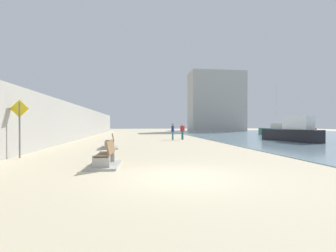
# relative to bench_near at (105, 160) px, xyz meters

# --- Properties ---
(ground_plane) EXTENTS (120.00, 120.00, 0.00)m
(ground_plane) POSITION_rel_bench_near_xyz_m (2.43, 15.76, -0.23)
(ground_plane) COLOR beige
(seawall) EXTENTS (0.80, 64.00, 3.52)m
(seawall) POSITION_rel_bench_near_xyz_m (-5.07, 15.76, 1.53)
(seawall) COLOR #ADAAA3
(seawall) RESTS_ON ground
(bench_near) EXTENTS (1.17, 2.14, 0.98)m
(bench_near) POSITION_rel_bench_near_xyz_m (0.00, 0.00, 0.00)
(bench_near) COLOR #ADAAA3
(bench_near) RESTS_ON ground
(bench_far) EXTENTS (1.28, 2.19, 0.98)m
(bench_far) POSITION_rel_bench_near_xyz_m (-0.56, 7.21, 0.00)
(bench_far) COLOR #ADAAA3
(bench_far) RESTS_ON ground
(person_walking) EXTENTS (0.50, 0.29, 1.66)m
(person_walking) POSITION_rel_bench_near_xyz_m (5.95, 15.38, 0.73)
(person_walking) COLOR teal
(person_walking) RESTS_ON ground
(person_standing) EXTENTS (0.32, 0.47, 1.67)m
(person_standing) POSITION_rel_bench_near_xyz_m (4.90, 15.11, 0.74)
(person_standing) COLOR teal
(person_standing) RESTS_ON ground
(boat_mid_bay) EXTENTS (2.43, 5.29, 2.01)m
(boat_mid_bay) POSITION_rel_bench_near_xyz_m (32.56, 33.11, 0.52)
(boat_mid_bay) COLOR red
(boat_mid_bay) RESTS_ON water_bay
(boat_nearest) EXTENTS (2.18, 6.50, 7.09)m
(boat_nearest) POSITION_rel_bench_near_xyz_m (20.65, 21.99, 0.46)
(boat_nearest) COLOR #337060
(boat_nearest) RESTS_ON water_bay
(boat_outer) EXTENTS (2.50, 6.13, 2.31)m
(boat_outer) POSITION_rel_bench_near_xyz_m (15.31, 11.13, 0.65)
(boat_outer) COLOR black
(boat_outer) RESTS_ON water_bay
(pedestrian_sign) EXTENTS (0.85, 0.08, 2.76)m
(pedestrian_sign) POSITION_rel_bench_near_xyz_m (-4.29, 2.84, 1.48)
(pedestrian_sign) COLOR slate
(pedestrian_sign) RESTS_ON ground
(harbor_building) EXTENTS (12.00, 6.00, 13.23)m
(harbor_building) POSITION_rel_bench_near_xyz_m (19.14, 43.76, 6.38)
(harbor_building) COLOR #ADAAA3
(harbor_building) RESTS_ON ground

